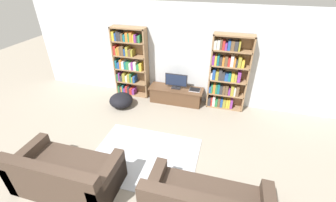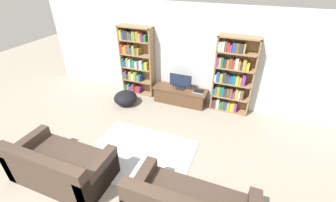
{
  "view_description": "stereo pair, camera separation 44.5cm",
  "coord_description": "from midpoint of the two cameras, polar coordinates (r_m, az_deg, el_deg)",
  "views": [
    {
      "loc": [
        1.13,
        -1.4,
        3.34
      ],
      "look_at": [
        -0.04,
        2.79,
        0.7
      ],
      "focal_mm": 24.0,
      "sensor_mm": 36.0,
      "label": 1
    },
    {
      "loc": [
        1.55,
        -1.26,
        3.34
      ],
      "look_at": [
        -0.04,
        2.79,
        0.7
      ],
      "focal_mm": 24.0,
      "sensor_mm": 36.0,
      "label": 2
    }
  ],
  "objects": [
    {
      "name": "laptop",
      "position": [
        6.09,
        9.88,
        2.41
      ],
      "size": [
        0.29,
        0.23,
        0.03
      ],
      "color": "#B7B7BC",
      "rests_on": "tv_stand"
    },
    {
      "name": "tv_stand",
      "position": [
        6.29,
        5.08,
        1.36
      ],
      "size": [
        1.49,
        0.49,
        0.44
      ],
      "color": "brown",
      "rests_on": "ground_plane"
    },
    {
      "name": "wall_back",
      "position": [
        6.07,
        7.56,
        11.35
      ],
      "size": [
        8.8,
        0.06,
        2.6
      ],
      "color": "silver",
      "rests_on": "ground_plane"
    },
    {
      "name": "beanbag_ottoman",
      "position": [
        6.29,
        -8.77,
        0.72
      ],
      "size": [
        0.63,
        0.63,
        0.37
      ],
      "primitive_type": "ellipsoid",
      "color": "black",
      "rests_on": "ground_plane"
    },
    {
      "name": "couch_left_sectional",
      "position": [
        4.46,
        -22.93,
        -15.17
      ],
      "size": [
        1.74,
        0.93,
        0.83
      ],
      "color": "#423328",
      "rests_on": "ground_plane"
    },
    {
      "name": "television",
      "position": [
        6.08,
        5.28,
        4.92
      ],
      "size": [
        0.6,
        0.16,
        0.42
      ],
      "color": "black",
      "rests_on": "tv_stand"
    },
    {
      "name": "bookshelf_right",
      "position": [
        5.88,
        17.97,
        5.78
      ],
      "size": [
        0.96,
        0.3,
        1.98
      ],
      "color": "#93704C",
      "rests_on": "ground_plane"
    },
    {
      "name": "area_rug",
      "position": [
        4.74,
        -4.52,
        -13.56
      ],
      "size": [
        2.11,
        1.65,
        0.02
      ],
      "color": "#B2B7C1",
      "rests_on": "ground_plane"
    },
    {
      "name": "bookshelf_left",
      "position": [
        6.52,
        -6.19,
        10.1
      ],
      "size": [
        0.96,
        0.3,
        1.98
      ],
      "color": "#93704C",
      "rests_on": "ground_plane"
    }
  ]
}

